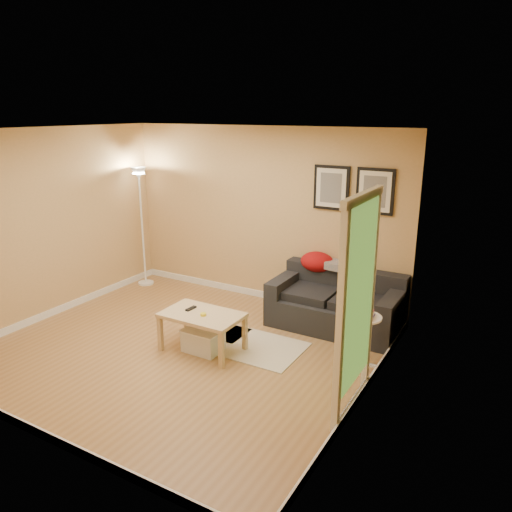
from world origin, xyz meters
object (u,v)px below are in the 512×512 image
sofa (336,301)px  floor_lamp (142,230)px  book_stack (365,314)px  coffee_table (203,332)px  storage_bin (203,340)px  side_table (363,340)px

sofa → floor_lamp: 3.42m
book_stack → floor_lamp: (-4.03, 0.85, 0.29)m
sofa → book_stack: bearing=-51.3°
coffee_table → storage_bin: coffee_table is taller
coffee_table → sofa: bearing=59.6°
sofa → side_table: bearing=-51.3°
sofa → book_stack: 1.08m
book_stack → storage_bin: bearing=-151.0°
side_table → floor_lamp: 4.15m
coffee_table → side_table: (1.79, 0.63, 0.06)m
storage_bin → floor_lamp: floor_lamp is taller
book_stack → side_table: bearing=140.2°
sofa → storage_bin: 1.85m
sofa → floor_lamp: (-3.38, 0.04, 0.55)m
sofa → book_stack: sofa is taller
side_table → book_stack: bearing=-49.4°
coffee_table → floor_lamp: floor_lamp is taller
storage_bin → coffee_table: bearing=135.5°
coffee_table → book_stack: bearing=27.1°
sofa → side_table: 1.03m
storage_bin → side_table: side_table is taller
storage_bin → floor_lamp: (-2.25, 1.48, 0.78)m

